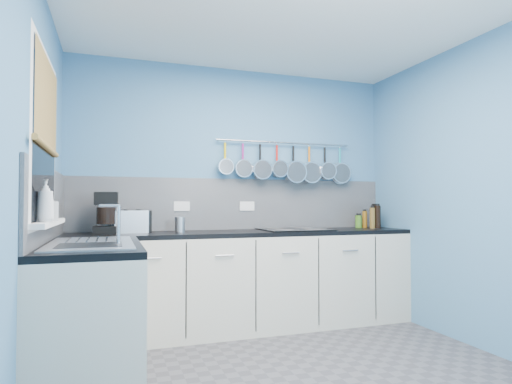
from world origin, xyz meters
TOP-DOWN VIEW (x-y plane):
  - floor at (0.00, 0.00)m, footprint 3.20×3.00m
  - ceiling at (0.00, 0.00)m, footprint 3.20×3.00m
  - wall_back at (0.00, 1.51)m, footprint 3.20×0.02m
  - wall_front at (0.00, -1.51)m, footprint 3.20×0.02m
  - wall_left at (-1.61, 0.00)m, footprint 0.02×3.00m
  - wall_right at (1.61, 0.00)m, footprint 0.02×3.00m
  - backsplash_back at (0.00, 1.49)m, footprint 3.20×0.02m
  - backsplash_left at (-1.59, 0.60)m, footprint 0.02×1.80m
  - cabinet_run_back at (0.00, 1.20)m, footprint 3.20×0.60m
  - worktop_back at (0.00, 1.20)m, footprint 3.20×0.60m
  - cabinet_run_left at (-1.30, 0.30)m, footprint 0.60×1.20m
  - worktop_left at (-1.30, 0.30)m, footprint 0.60×1.20m
  - window_frame at (-1.58, 0.30)m, footprint 0.01×1.00m
  - window_glass at (-1.57, 0.30)m, footprint 0.01×0.90m
  - bamboo_blind at (-1.56, 0.30)m, footprint 0.01×0.90m
  - window_sill at (-1.55, 0.30)m, footprint 0.10×0.98m
  - sink_unit at (-1.30, 0.30)m, footprint 0.50×0.95m
  - mixer_tap at (-1.14, 0.12)m, footprint 0.12×0.08m
  - socket_left at (-0.55, 1.48)m, footprint 0.15×0.01m
  - socket_right at (0.10, 1.48)m, footprint 0.15×0.01m
  - pot_rail at (0.50, 1.45)m, footprint 1.45×0.02m
  - soap_bottle_a at (-1.53, 0.04)m, footprint 0.12×0.12m
  - soap_bottle_b at (-1.53, 0.22)m, footprint 0.10×0.10m
  - paper_towel at (-1.24, 1.29)m, footprint 0.12×0.12m
  - coffee_maker at (-1.22, 1.22)m, footprint 0.21×0.23m
  - toaster at (-1.01, 1.28)m, footprint 0.31×0.19m
  - canister at (-0.60, 1.23)m, footprint 0.12×0.12m
  - hob at (0.48, 1.18)m, footprint 0.62×0.55m
  - pan_0 at (-0.13, 1.44)m, footprint 0.15×0.08m
  - pan_1 at (0.05, 1.44)m, footprint 0.18×0.07m
  - pan_2 at (0.23, 1.44)m, footprint 0.20×0.11m
  - pan_3 at (0.41, 1.44)m, footprint 0.17×0.12m
  - pan_4 at (0.59, 1.44)m, footprint 0.23×0.11m
  - pan_5 at (0.77, 1.44)m, footprint 0.23×0.09m
  - pan_6 at (0.95, 1.44)m, footprint 0.18×0.11m
  - pan_7 at (1.14, 1.44)m, footprint 0.22×0.07m
  - condiment_0 at (1.46, 1.30)m, footprint 0.07×0.07m
  - condiment_1 at (1.37, 1.34)m, footprint 0.05×0.05m
  - condiment_2 at (1.28, 1.32)m, footprint 0.07×0.07m
  - condiment_3 at (1.44, 1.21)m, footprint 0.07×0.07m
  - condiment_4 at (1.37, 1.20)m, footprint 0.05×0.05m

SIDE VIEW (x-z plane):
  - floor at x=0.00m, z-range -0.02..0.00m
  - cabinet_run_back at x=0.00m, z-range 0.00..0.86m
  - cabinet_run_left at x=-1.30m, z-range 0.00..0.86m
  - worktop_back at x=0.00m, z-range 0.86..0.90m
  - worktop_left at x=-1.30m, z-range 0.86..0.90m
  - sink_unit at x=-1.30m, z-range 0.90..0.91m
  - hob at x=0.48m, z-range 0.90..0.91m
  - condiment_2 at x=1.28m, z-range 0.90..1.03m
  - canister at x=-0.60m, z-range 0.90..1.03m
  - condiment_1 at x=1.37m, z-range 0.90..1.07m
  - toaster at x=-1.01m, z-range 0.90..1.09m
  - condiment_4 at x=1.37m, z-range 0.90..1.11m
  - condiment_3 at x=1.44m, z-range 0.90..1.13m
  - condiment_0 at x=1.46m, z-range 0.90..1.13m
  - paper_towel at x=-1.24m, z-range 0.90..1.15m
  - mixer_tap at x=-1.14m, z-range 0.90..1.16m
  - window_sill at x=-1.55m, z-range 1.02..1.05m
  - coffee_maker at x=-1.22m, z-range 0.90..1.25m
  - socket_left at x=-0.55m, z-range 1.09..1.18m
  - socket_right at x=0.10m, z-range 1.09..1.18m
  - soap_bottle_b at x=-1.53m, z-range 1.05..1.22m
  - backsplash_back at x=0.00m, z-range 0.90..1.40m
  - backsplash_left at x=-1.59m, z-range 0.90..1.40m
  - soap_bottle_a at x=-1.53m, z-range 1.05..1.29m
  - wall_back at x=0.00m, z-range 0.00..2.50m
  - wall_front at x=0.00m, z-range 0.00..2.50m
  - wall_left at x=-1.61m, z-range 0.00..2.50m
  - wall_right at x=1.61m, z-range 0.00..2.50m
  - window_glass at x=-1.57m, z-range 1.05..2.05m
  - window_frame at x=-1.58m, z-range 1.00..2.10m
  - pan_4 at x=0.59m, z-range 1.36..1.78m
  - pan_5 at x=0.77m, z-range 1.36..1.78m
  - pan_7 at x=1.14m, z-range 1.37..1.78m
  - pan_2 at x=0.23m, z-range 1.39..1.78m
  - pan_6 at x=0.95m, z-range 1.41..1.78m
  - pan_1 at x=0.05m, z-range 1.41..1.78m
  - pan_3 at x=0.41m, z-range 1.42..1.78m
  - pan_0 at x=-0.13m, z-range 1.44..1.78m
  - bamboo_blind at x=-1.56m, z-range 1.50..2.05m
  - pot_rail at x=0.50m, z-range 1.77..1.79m
  - ceiling at x=0.00m, z-range 2.50..2.52m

